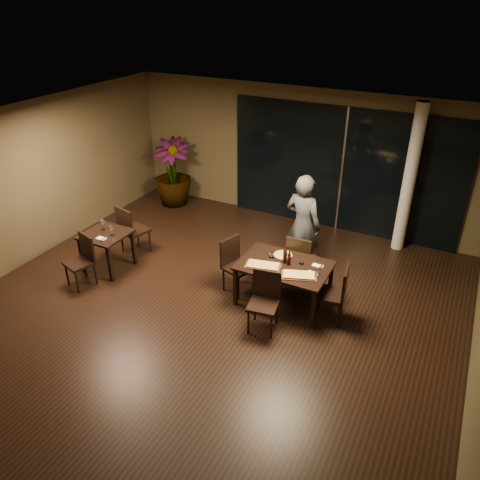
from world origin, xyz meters
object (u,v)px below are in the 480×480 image
chair_side_near (83,258)px  chair_main_left (235,262)px  chair_main_far (300,258)px  bottle_c (285,254)px  side_table (106,239)px  potted_plant (172,172)px  bottle_b (289,258)px  bottle_a (285,255)px  chair_main_near (265,298)px  chair_side_far (130,228)px  main_table (284,268)px  diner (303,225)px  chair_main_right (336,291)px

chair_side_near → chair_main_left: bearing=40.2°
chair_main_far → bottle_c: size_ratio=3.27×
chair_main_far → side_table: bearing=16.7°
potted_plant → bottle_b: potted_plant is taller
bottle_a → chair_side_near: bearing=-161.2°
potted_plant → bottle_a: size_ratio=5.33×
side_table → bottle_b: bearing=8.7°
chair_main_near → chair_side_near: chair_main_near is taller
chair_side_far → bottle_a: 3.34m
chair_side_far → bottle_b: chair_side_far is taller
main_table → chair_side_far: 3.35m
bottle_c → chair_main_near: bearing=-89.3°
diner → potted_plant: 4.20m
main_table → chair_main_near: 0.75m
chair_side_far → bottle_c: bottle_c is taller
chair_main_far → bottle_b: 0.70m
chair_main_right → chair_side_near: chair_main_right is taller
chair_main_near → chair_main_left: chair_main_left is taller
diner → bottle_a: diner is taller
chair_side_far → potted_plant: bearing=-61.0°
chair_main_near → potted_plant: size_ratio=0.60×
bottle_b → diner: bearing=98.6°
side_table → bottle_b: (3.46, 0.53, 0.27)m
main_table → chair_main_left: size_ratio=1.52×
main_table → chair_main_left: chair_main_left is taller
main_table → chair_main_right: (0.93, -0.07, -0.12)m
bottle_a → chair_side_far: bearing=178.7°
side_table → potted_plant: (-0.60, 3.10, 0.19)m
chair_main_near → bottle_b: size_ratio=3.49×
chair_main_far → chair_main_near: chair_main_far is taller
chair_main_right → bottle_a: 1.02m
chair_side_near → potted_plant: (-0.57, 3.70, 0.28)m
chair_main_right → bottle_b: bearing=-104.7°
chair_main_right → chair_side_near: (-4.36, -1.03, -0.02)m
chair_side_near → diner: (3.34, 2.18, 0.44)m
chair_main_right → chair_main_far: bearing=-137.3°
bottle_b → chair_main_far: bearing=92.0°
side_table → chair_main_near: bearing=-4.0°
chair_main_left → chair_side_near: 2.74m
bottle_c → potted_plant: bearing=147.6°
chair_main_left → diner: size_ratio=0.51×
chair_side_near → bottle_c: bottle_c is taller
chair_main_near → diner: size_ratio=0.50×
chair_main_far → potted_plant: 4.50m
main_table → diner: 1.13m
chair_main_right → potted_plant: (-4.93, 2.67, 0.26)m
side_table → bottle_b: bottle_b is taller
side_table → chair_main_near: 3.39m
chair_main_far → bottle_c: 0.67m
side_table → chair_main_right: (4.33, 0.43, -0.07)m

